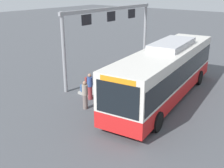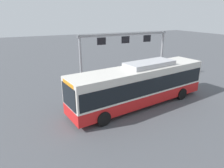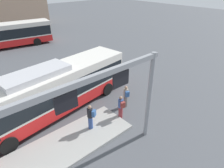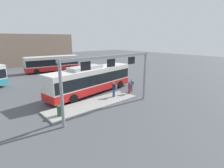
# 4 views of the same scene
# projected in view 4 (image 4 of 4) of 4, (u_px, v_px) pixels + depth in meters

# --- Properties ---
(ground_plane) EXTENTS (120.00, 120.00, 0.00)m
(ground_plane) POSITION_uv_depth(u_px,v_px,m) (92.00, 93.00, 21.93)
(ground_plane) COLOR #4C4F54
(platform_curb) EXTENTS (10.00, 2.80, 0.16)m
(platform_curb) POSITION_uv_depth(u_px,v_px,m) (94.00, 104.00, 18.12)
(platform_curb) COLOR #9E9E99
(platform_curb) RESTS_ON ground
(bus_main) EXTENTS (12.07, 4.02, 3.46)m
(bus_main) POSITION_uv_depth(u_px,v_px,m) (91.00, 79.00, 21.47)
(bus_main) COLOR red
(bus_main) RESTS_ON ground
(bus_background_right) EXTENTS (10.55, 3.91, 3.10)m
(bus_background_right) POSITION_uv_depth(u_px,v_px,m) (52.00, 63.00, 35.58)
(bus_background_right) COLOR red
(bus_background_right) RESTS_ON ground
(person_boarding) EXTENTS (0.41, 0.57, 1.67)m
(person_boarding) POSITION_uv_depth(u_px,v_px,m) (130.00, 88.00, 21.10)
(person_boarding) COLOR maroon
(person_boarding) RESTS_ON ground
(person_waiting_near) EXTENTS (0.49, 0.60, 1.67)m
(person_waiting_near) POSITION_uv_depth(u_px,v_px,m) (132.00, 85.00, 22.38)
(person_waiting_near) COLOR slate
(person_waiting_near) RESTS_ON ground
(person_waiting_mid) EXTENTS (0.53, 0.61, 1.67)m
(person_waiting_mid) POSITION_uv_depth(u_px,v_px,m) (114.00, 89.00, 19.87)
(person_waiting_mid) COLOR #334C8C
(person_waiting_mid) RESTS_ON platform_curb
(platform_sign_gantry) EXTENTS (10.10, 0.24, 5.20)m
(platform_sign_gantry) POSITION_uv_depth(u_px,v_px,m) (111.00, 71.00, 15.74)
(platform_sign_gantry) COLOR gray
(platform_sign_gantry) RESTS_ON ground
(station_building) EXTENTS (28.33, 8.00, 7.56)m
(station_building) POSITION_uv_depth(u_px,v_px,m) (12.00, 50.00, 42.87)
(station_building) COLOR gray
(station_building) RESTS_ON ground
(trash_bin) EXTENTS (0.52, 0.52, 0.90)m
(trash_bin) POSITION_uv_depth(u_px,v_px,m) (60.00, 111.00, 15.13)
(trash_bin) COLOR #2D5133
(trash_bin) RESTS_ON platform_curb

